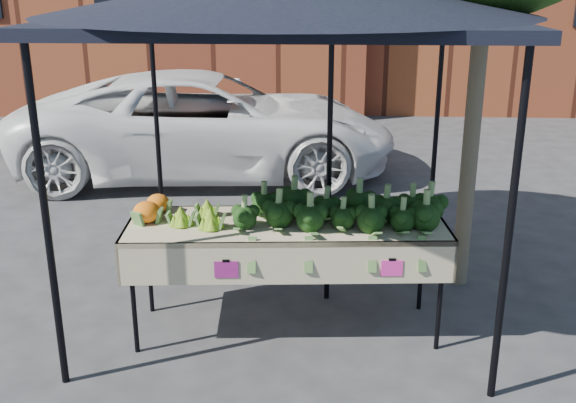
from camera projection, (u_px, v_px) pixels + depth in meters
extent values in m
plane|color=#2F2F31|center=(291.00, 321.00, 5.43)|extent=(90.00, 90.00, 0.00)
cube|color=#BAAD88|center=(287.00, 277.00, 5.17)|extent=(2.45, 0.98, 0.90)
cube|color=#F22D8C|center=(222.00, 268.00, 4.73)|extent=(0.17, 0.01, 0.12)
cube|color=#E62B9A|center=(389.00, 272.00, 4.67)|extent=(0.17, 0.01, 0.12)
ellipsoid|color=black|center=(339.00, 206.00, 4.98)|extent=(1.60, 0.57, 0.26)
ellipsoid|color=#7FAA24|center=(198.00, 209.00, 5.01)|extent=(0.43, 0.47, 0.20)
ellipsoid|color=orange|center=(152.00, 206.00, 5.11)|extent=(0.23, 0.43, 0.18)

